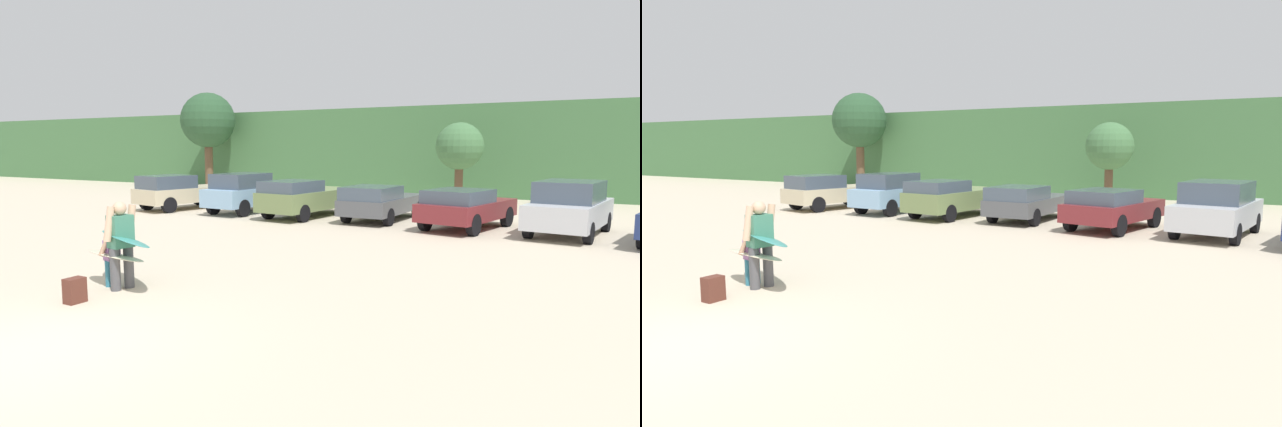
{
  "view_description": "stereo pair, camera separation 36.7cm",
  "coord_description": "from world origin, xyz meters",
  "views": [
    {
      "loc": [
        6.9,
        -4.47,
        2.76
      ],
      "look_at": [
        0.1,
        7.69,
        1.06
      ],
      "focal_mm": 30.67,
      "sensor_mm": 36.0,
      "label": 1
    },
    {
      "loc": [
        7.22,
        -4.29,
        2.76
      ],
      "look_at": [
        0.1,
        7.69,
        1.06
      ],
      "focal_mm": 30.67,
      "sensor_mm": 36.0,
      "label": 2
    }
  ],
  "objects": [
    {
      "name": "backpack_dropped",
      "position": [
        -1.53,
        1.67,
        0.22
      ],
      "size": [
        0.24,
        0.34,
        0.45
      ],
      "color": "#592D23",
      "rests_on": "ground_plane"
    },
    {
      "name": "parked_car_dark_gray",
      "position": [
        -1.1,
        14.47,
        0.71
      ],
      "size": [
        1.89,
        4.45,
        1.35
      ],
      "rotation": [
        0.0,
        0.0,
        1.57
      ],
      "color": "#4C4F54",
      "rests_on": "ground_plane"
    },
    {
      "name": "parked_car_olive_green",
      "position": [
        -4.09,
        14.0,
        0.79
      ],
      "size": [
        2.2,
        4.75,
        1.49
      ],
      "rotation": [
        0.0,
        0.0,
        1.49
      ],
      "color": "#6B7F4C",
      "rests_on": "ground_plane"
    },
    {
      "name": "surfboard_cream",
      "position": [
        -1.79,
        2.79,
        0.63
      ],
      "size": [
        1.91,
        0.85,
        0.16
      ],
      "rotation": [
        0.0,
        0.0,
        2.96
      ],
      "color": "beige"
    },
    {
      "name": "tree_center",
      "position": [
        -0.28,
        22.41,
        2.76
      ],
      "size": [
        2.32,
        2.32,
        3.96
      ],
      "color": "brown",
      "rests_on": "ground_plane"
    },
    {
      "name": "parked_car_champagne",
      "position": [
        -10.38,
        13.64,
        0.8
      ],
      "size": [
        2.55,
        4.54,
        1.53
      ],
      "rotation": [
        0.0,
        0.0,
        1.39
      ],
      "color": "beige",
      "rests_on": "ground_plane"
    },
    {
      "name": "person_adult",
      "position": [
        -1.56,
        2.75,
        0.97
      ],
      "size": [
        0.38,
        0.73,
        1.72
      ],
      "rotation": [
        0.0,
        0.0,
        2.99
      ],
      "color": "#4C4C51",
      "rests_on": "ground_plane"
    },
    {
      "name": "surfboard_teal",
      "position": [
        -1.58,
        2.86,
        0.98
      ],
      "size": [
        2.33,
        1.52,
        0.27
      ],
      "rotation": [
        0.0,
        0.0,
        2.71
      ],
      "color": "teal"
    },
    {
      "name": "parked_car_silver",
      "position": [
        5.43,
        14.23,
        0.88
      ],
      "size": [
        2.37,
        4.59,
        1.71
      ],
      "rotation": [
        0.0,
        0.0,
        1.45
      ],
      "color": "silver",
      "rests_on": "ground_plane"
    },
    {
      "name": "ground_plane",
      "position": [
        0.0,
        0.0,
        0.0
      ],
      "size": [
        120.0,
        120.0,
        0.0
      ],
      "primitive_type": "plane",
      "color": "beige"
    },
    {
      "name": "parked_car_sky_blue",
      "position": [
        -7.0,
        14.11,
        0.87
      ],
      "size": [
        1.92,
        4.36,
        1.68
      ],
      "rotation": [
        0.0,
        0.0,
        1.53
      ],
      "color": "#84ADD1",
      "rests_on": "ground_plane"
    },
    {
      "name": "hillside_ridge",
      "position": [
        0.0,
        31.69,
        2.55
      ],
      "size": [
        108.0,
        12.0,
        5.09
      ],
      "primitive_type": "cube",
      "color": "#427042",
      "rests_on": "ground_plane"
    },
    {
      "name": "person_child",
      "position": [
        -1.93,
        2.83,
        0.62
      ],
      "size": [
        0.24,
        0.56,
        1.1
      ],
      "rotation": [
        0.0,
        0.0,
        2.99
      ],
      "color": "teal",
      "rests_on": "ground_plane"
    },
    {
      "name": "parked_car_maroon",
      "position": [
        2.26,
        13.85,
        0.75
      ],
      "size": [
        2.61,
        4.38,
        1.37
      ],
      "rotation": [
        0.0,
        0.0,
        1.38
      ],
      "color": "maroon",
      "rests_on": "ground_plane"
    },
    {
      "name": "tree_far_right",
      "position": [
        -17.34,
        23.72,
        4.46
      ],
      "size": [
        3.59,
        3.59,
        6.31
      ],
      "color": "brown",
      "rests_on": "ground_plane"
    }
  ]
}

